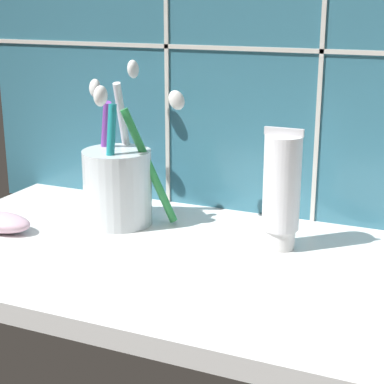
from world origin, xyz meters
The scene contains 4 objects.
sink_counter centered at (0.00, 0.00, 1.00)cm, with size 74.66×32.02×2.00cm, color white.
toothbrush_cup centered at (-18.56, 6.00, 6.90)cm, with size 13.49×11.47×18.31cm.
toothpaste_tube centered at (0.65, 5.85, 8.25)cm, with size 4.02×3.83×12.70cm.
soap_bar centered at (-29.37, -1.85, 3.04)cm, with size 7.78×4.03×2.07cm, color #DBB2C6.
Camera 1 is at (17.25, -55.08, 27.05)cm, focal length 60.00 mm.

